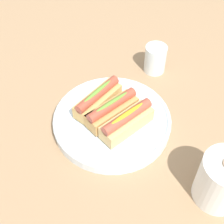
{
  "coord_description": "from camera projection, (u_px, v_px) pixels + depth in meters",
  "views": [
    {
      "loc": [
        0.47,
        0.35,
        0.69
      ],
      "look_at": [
        0.03,
        0.01,
        0.05
      ],
      "focal_mm": 51.31,
      "sensor_mm": 36.0,
      "label": 1
    }
  ],
  "objects": [
    {
      "name": "hotdog_front",
      "position": [
        98.0,
        99.0,
        0.87
      ],
      "size": [
        0.15,
        0.05,
        0.06
      ],
      "color": "tan",
      "rests_on": "serving_bowl"
    },
    {
      "name": "serving_bowl",
      "position": [
        112.0,
        121.0,
        0.88
      ],
      "size": [
        0.32,
        0.32,
        0.03
      ],
      "color": "silver",
      "rests_on": "ground_plane"
    },
    {
      "name": "water_glass",
      "position": [
        155.0,
        60.0,
        1.01
      ],
      "size": [
        0.07,
        0.07,
        0.09
      ],
      "color": "white",
      "rests_on": "ground_plane"
    },
    {
      "name": "hotdog_side",
      "position": [
        127.0,
        122.0,
        0.82
      ],
      "size": [
        0.16,
        0.08,
        0.06
      ],
      "color": "#DBB270",
      "rests_on": "serving_bowl"
    },
    {
      "name": "hotdog_back",
      "position": [
        112.0,
        110.0,
        0.84
      ],
      "size": [
        0.16,
        0.08,
        0.06
      ],
      "color": "tan",
      "rests_on": "serving_bowl"
    },
    {
      "name": "paper_towel_roll",
      "position": [
        222.0,
        180.0,
        0.7
      ],
      "size": [
        0.11,
        0.11,
        0.13
      ],
      "color": "white",
      "rests_on": "ground_plane"
    },
    {
      "name": "ground_plane",
      "position": [
        116.0,
        118.0,
        0.91
      ],
      "size": [
        2.4,
        2.4,
        0.0
      ],
      "primitive_type": "plane",
      "color": "#9E7A56"
    }
  ]
}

